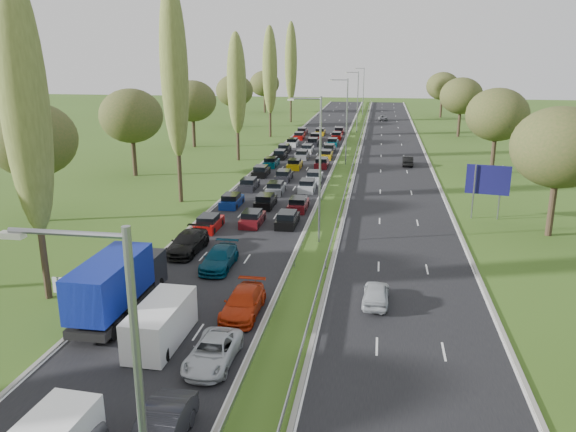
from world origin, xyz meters
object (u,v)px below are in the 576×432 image
at_px(near_car_2, 130,296).
at_px(white_van_rear, 163,321).
at_px(near_car_3, 187,243).
at_px(blue_lorry, 119,284).
at_px(direction_sign, 488,182).
at_px(info_sign, 65,289).

distance_m(near_car_2, white_van_rear, 5.34).
height_order(near_car_3, blue_lorry, blue_lorry).
bearing_deg(blue_lorry, direction_sign, 44.61).
xyz_separation_m(blue_lorry, info_sign, (-3.56, 0.05, -0.60)).
height_order(white_van_rear, direction_sign, direction_sign).
height_order(near_car_2, info_sign, info_sign).
bearing_deg(near_car_3, info_sign, -106.51).
xyz_separation_m(blue_lorry, white_van_rear, (3.78, -2.71, -0.81)).
bearing_deg(direction_sign, white_van_rear, -127.80).
bearing_deg(direction_sign, near_car_2, -136.52).
relative_size(near_car_2, direction_sign, 0.91).
xyz_separation_m(near_car_2, white_van_rear, (3.69, -3.83, 0.48)).
xyz_separation_m(blue_lorry, direction_sign, (25.24, 24.97, 1.60)).
bearing_deg(direction_sign, blue_lorry, -135.31).
xyz_separation_m(near_car_2, blue_lorry, (-0.09, -1.12, 1.29)).
relative_size(near_car_3, blue_lorry, 0.61).
height_order(blue_lorry, info_sign, blue_lorry).
xyz_separation_m(near_car_3, blue_lorry, (-0.34, -11.26, 1.16)).
bearing_deg(blue_lorry, near_car_2, 85.42).
bearing_deg(white_van_rear, blue_lorry, 145.28).
bearing_deg(info_sign, near_car_3, 70.83).
height_order(white_van_rear, info_sign, white_van_rear).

